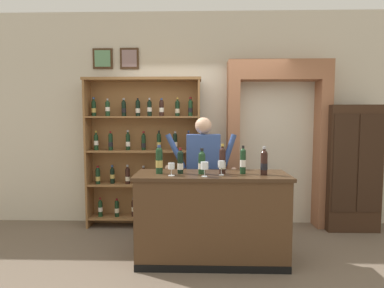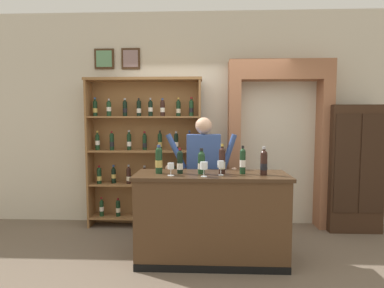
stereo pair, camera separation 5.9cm
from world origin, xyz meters
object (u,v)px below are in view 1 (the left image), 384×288
at_px(side_cabinet, 351,168).
at_px(tasting_bottle_brunello, 264,162).
at_px(wine_shelf, 144,149).
at_px(wine_glass_spare, 221,165).
at_px(shopkeeper, 203,166).
at_px(tasting_bottle_bianco, 159,160).
at_px(tasting_bottle_prosecco, 243,161).
at_px(tasting_bottle_grappa, 180,162).
at_px(wine_glass_right, 204,166).
at_px(tasting_bottle_chianti, 222,160).
at_px(wine_glass_center, 171,167).
at_px(tasting_counter, 211,218).
at_px(tasting_bottle_rosso, 202,162).

height_order(side_cabinet, tasting_bottle_brunello, side_cabinet).
bearing_deg(wine_shelf, wine_glass_spare, -49.46).
xyz_separation_m(shopkeeper, tasting_bottle_bianco, (-0.50, -0.54, 0.15)).
bearing_deg(wine_shelf, side_cabinet, -1.43).
height_order(side_cabinet, tasting_bottle_bianco, side_cabinet).
height_order(tasting_bottle_prosecco, wine_glass_spare, tasting_bottle_prosecco).
xyz_separation_m(tasting_bottle_grappa, wine_glass_right, (0.27, -0.18, -0.02)).
bearing_deg(tasting_bottle_chianti, wine_glass_spare, -100.72).
xyz_separation_m(tasting_bottle_bianco, tasting_bottle_grappa, (0.24, 0.00, -0.02)).
bearing_deg(wine_glass_center, tasting_bottle_grappa, 56.73).
height_order(side_cabinet, wine_glass_spare, side_cabinet).
bearing_deg(wine_glass_spare, wine_shelf, 130.54).
height_order(side_cabinet, tasting_bottle_grappa, side_cabinet).
bearing_deg(side_cabinet, wine_shelf, 178.57).
xyz_separation_m(wine_shelf, tasting_bottle_chianti, (1.11, -1.18, -0.01)).
bearing_deg(tasting_counter, wine_shelf, 129.88).
bearing_deg(wine_glass_right, wine_glass_center, 172.72).
bearing_deg(tasting_counter, wine_glass_spare, -42.10).
bearing_deg(wine_glass_right, tasting_bottle_bianco, 160.49).
xyz_separation_m(tasting_counter, wine_glass_spare, (0.10, -0.09, 0.63)).
bearing_deg(tasting_bottle_chianti, wine_shelf, 133.28).
relative_size(wine_shelf, tasting_bottle_chianti, 6.62).
bearing_deg(tasting_bottle_bianco, wine_glass_right, -19.51).
distance_m(wine_glass_spare, wine_glass_center, 0.55).
distance_m(side_cabinet, tasting_bottle_bianco, 2.93).
relative_size(shopkeeper, tasting_bottle_chianti, 4.90).
bearing_deg(tasting_bottle_rosso, wine_shelf, 125.95).
distance_m(tasting_counter, tasting_bottle_chianti, 0.67).
bearing_deg(tasting_counter, tasting_bottle_brunello, -4.87).
relative_size(tasting_bottle_grappa, tasting_bottle_brunello, 0.93).
height_order(tasting_counter, tasting_bottle_brunello, tasting_bottle_brunello).
relative_size(tasting_bottle_rosso, tasting_bottle_chianti, 0.86).
bearing_deg(side_cabinet, tasting_counter, -152.20).
height_order(tasting_bottle_bianco, wine_glass_center, tasting_bottle_bianco).
bearing_deg(wine_glass_right, wine_glass_spare, 26.84).
height_order(tasting_bottle_brunello, wine_glass_spare, tasting_bottle_brunello).
distance_m(wine_shelf, tasting_bottle_grappa, 1.35).
relative_size(side_cabinet, tasting_bottle_bianco, 5.65).
xyz_separation_m(tasting_counter, tasting_bottle_bianco, (-0.60, -0.01, 0.67)).
bearing_deg(wine_glass_center, tasting_bottle_prosecco, 10.45).
bearing_deg(wine_glass_right, tasting_bottle_chianti, 43.07).
distance_m(tasting_bottle_grappa, tasting_bottle_brunello, 0.94).
distance_m(tasting_bottle_chianti, wine_glass_center, 0.59).
bearing_deg(tasting_bottle_prosecco, wine_glass_center, -169.55).
relative_size(side_cabinet, shopkeeper, 1.11).
xyz_separation_m(wine_glass_spare, wine_glass_right, (-0.19, -0.09, 0.00)).
bearing_deg(tasting_bottle_prosecco, tasting_counter, -179.04).
xyz_separation_m(tasting_bottle_brunello, wine_glass_right, (-0.66, -0.14, -0.02)).
bearing_deg(shopkeeper, tasting_bottle_bianco, -133.19).
xyz_separation_m(tasting_counter, wine_glass_center, (-0.45, -0.14, 0.61)).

